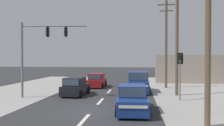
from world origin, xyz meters
TOP-DOWN VIEW (x-y plane):
  - ground_plane at (0.00, 0.00)m, footprint 140.00×140.00m
  - lane_dash_near at (0.00, -2.00)m, footprint 0.20×2.40m
  - lane_dash_mid at (0.00, 3.00)m, footprint 0.20×2.40m
  - lane_dash_far at (0.00, 8.00)m, footprint 0.20×2.40m
  - kerb_left_verge at (-8.50, 4.00)m, footprint 8.00×40.00m
  - utility_pole_foreground_right at (5.72, -2.43)m, footprint 3.77×0.66m
  - utility_pole_midground_right at (5.99, 6.24)m, footprint 1.80×0.26m
  - utility_pole_background_right at (5.70, 11.11)m, footprint 1.80×0.26m
  - traffic_signal_mast at (-5.18, 3.86)m, footprint 5.27×0.65m
  - pedestal_signal_right_kerb at (5.82, 3.93)m, footprint 0.44×0.31m
  - shopfront_wall_far at (11.00, 16.00)m, footprint 12.00×1.00m
  - sedan_crossing_left at (2.39, 0.22)m, footprint 2.04×4.31m
  - hatchback_kerbside_parked at (-2.57, 5.42)m, footprint 1.91×3.70m
  - suv_oncoming_near at (2.77, 7.86)m, footprint 2.09×4.56m
  - hatchback_oncoming_mid at (-1.77, 10.94)m, footprint 1.80×3.65m

SIDE VIEW (x-z plane):
  - ground_plane at x=0.00m, z-range 0.00..0.00m
  - lane_dash_near at x=0.00m, z-range 0.00..0.01m
  - lane_dash_mid at x=0.00m, z-range 0.00..0.01m
  - lane_dash_far at x=0.00m, z-range 0.00..0.01m
  - kerb_left_verge at x=-8.50m, z-range 0.00..0.02m
  - hatchback_kerbside_parked at x=-2.57m, z-range -0.06..1.47m
  - hatchback_oncoming_mid at x=-1.77m, z-range -0.06..1.47m
  - sedan_crossing_left at x=2.39m, z-range -0.08..1.48m
  - suv_oncoming_near at x=2.77m, z-range -0.06..1.83m
  - shopfront_wall_far at x=11.00m, z-range 0.00..3.60m
  - pedestal_signal_right_kerb at x=5.82m, z-range 0.64..4.20m
  - traffic_signal_mast at x=-5.18m, z-range 1.15..7.15m
  - utility_pole_background_right at x=5.70m, z-range 0.24..9.56m
  - utility_pole_midground_right at x=5.99m, z-range 0.24..9.95m
  - utility_pole_foreground_right at x=5.72m, z-range 0.37..10.37m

